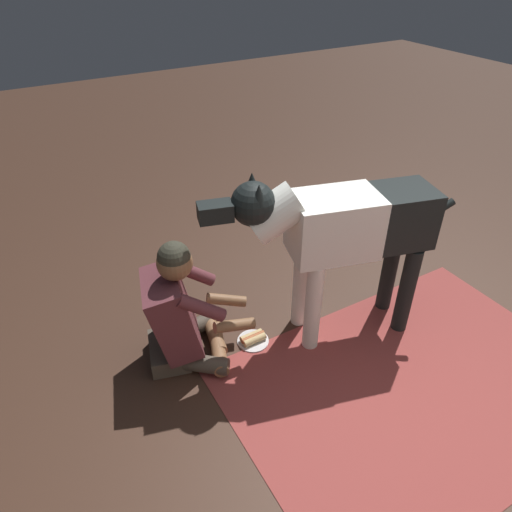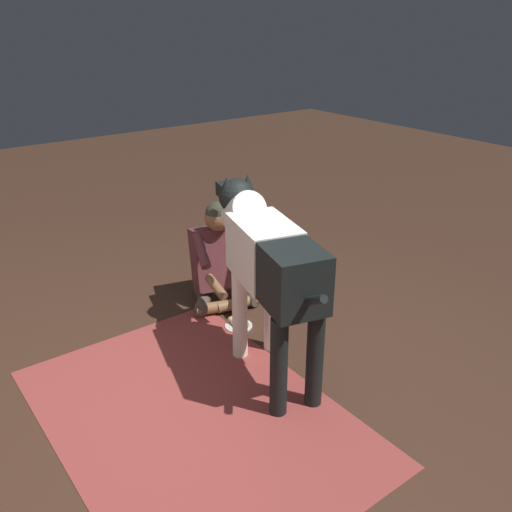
# 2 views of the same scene
# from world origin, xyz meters

# --- Properties ---
(ground_plane) EXTENTS (16.14, 16.14, 0.00)m
(ground_plane) POSITION_xyz_m (0.00, 0.00, 0.00)
(ground_plane) COLOR #41281D
(area_rug) EXTENTS (2.22, 1.55, 0.01)m
(area_rug) POSITION_xyz_m (-0.06, 0.25, 0.00)
(area_rug) COLOR #943B36
(area_rug) RESTS_ON ground
(person_sitting_on_floor) EXTENTS (0.73, 0.58, 0.88)m
(person_sitting_on_floor) POSITION_xyz_m (1.06, -0.68, 0.36)
(person_sitting_on_floor) COLOR #4E4337
(person_sitting_on_floor) RESTS_ON ground
(large_dog) EXTENTS (1.59, 0.59, 1.21)m
(large_dog) POSITION_xyz_m (0.08, -0.41, 0.80)
(large_dog) COLOR white
(large_dog) RESTS_ON ground
(hot_dog_on_plate) EXTENTS (0.21, 0.21, 0.06)m
(hot_dog_on_plate) POSITION_xyz_m (0.62, -0.56, 0.03)
(hot_dog_on_plate) COLOR silver
(hot_dog_on_plate) RESTS_ON ground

